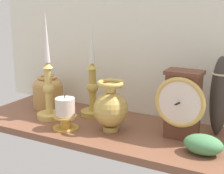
{
  "coord_description": "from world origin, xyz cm",
  "views": [
    {
      "loc": [
        54.13,
        -98.34,
        42.75
      ],
      "look_at": [
        0.82,
        0.0,
        14.0
      ],
      "focal_mm": 55.46,
      "sensor_mm": 36.0,
      "label": 1
    }
  ],
  "objects": [
    {
      "name": "mantel_clock",
      "position": [
        24.65,
        1.45,
        11.28
      ],
      "size": [
        15.76,
        10.16,
        21.59
      ],
      "color": "brown",
      "rests_on": "ground_plane"
    },
    {
      "name": "ivy_sprig",
      "position": [
        33.72,
        -6.82,
        2.83
      ],
      "size": [
        11.19,
        7.83,
        5.65
      ],
      "color": "#4B8753",
      "rests_on": "ground_plane"
    },
    {
      "name": "back_wall",
      "position": [
        0.0,
        18.5,
        32.5
      ],
      "size": [
        120.0,
        2.0,
        65.0
      ],
      "primitive_type": "cube",
      "color": "silver",
      "rests_on": "ground_plane"
    },
    {
      "name": "ground_plane",
      "position": [
        0.0,
        0.0,
        -1.2
      ],
      "size": [
        100.0,
        36.0,
        2.4
      ],
      "primitive_type": "cube",
      "color": "brown"
    },
    {
      "name": "tall_ceramic_vase",
      "position": [
        33.95,
        9.82,
        13.0
      ],
      "size": [
        5.75,
        5.75,
        25.7
      ],
      "color": "#37302B",
      "rests_on": "ground_plane"
    },
    {
      "name": "pillar_candle_front",
      "position": [
        -12.1,
        -9.07,
        5.53
      ],
      "size": [
        8.78,
        8.78,
        11.81
      ],
      "color": "gold",
      "rests_on": "ground_plane"
    },
    {
      "name": "candlestick_tall_center",
      "position": [
        -11.19,
        7.04,
        10.8
      ],
      "size": [
        9.25,
        9.25,
        35.74
      ],
      "color": "gold",
      "rests_on": "ground_plane"
    },
    {
      "name": "candlestick_tall_left",
      "position": [
        -23.62,
        -3.13,
        11.56
      ],
      "size": [
        9.29,
        9.29,
        39.14
      ],
      "color": "#D5B35E",
      "rests_on": "ground_plane"
    },
    {
      "name": "brass_vase_bulbous",
      "position": [
        2.28,
        -3.53,
        8.03
      ],
      "size": [
        11.62,
        11.62,
        16.96
      ],
      "color": "tan",
      "rests_on": "ground_plane"
    },
    {
      "name": "brass_vase_jar",
      "position": [
        -32.32,
        7.08,
        6.59
      ],
      "size": [
        11.93,
        11.93,
        12.89
      ],
      "color": "tan",
      "rests_on": "ground_plane"
    }
  ]
}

